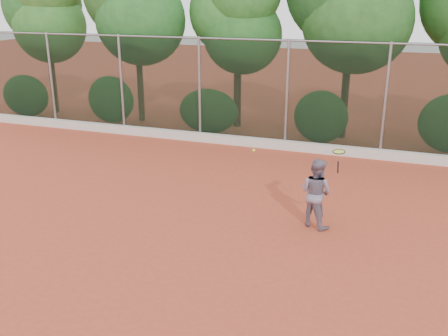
% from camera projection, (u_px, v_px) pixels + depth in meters
% --- Properties ---
extents(ground, '(80.00, 80.00, 0.00)m').
position_uv_depth(ground, '(208.00, 241.00, 10.20)').
color(ground, '#AD4028').
rests_on(ground, ground).
extents(concrete_curb, '(24.00, 0.20, 0.30)m').
position_uv_depth(concrete_curb, '(284.00, 145.00, 16.23)').
color(concrete_curb, beige).
rests_on(concrete_curb, ground).
extents(tennis_player, '(0.92, 0.84, 1.52)m').
position_uv_depth(tennis_player, '(316.00, 193.00, 10.64)').
color(tennis_player, slate).
rests_on(tennis_player, ground).
extents(chainlink_fence, '(24.09, 0.09, 3.50)m').
position_uv_depth(chainlink_fence, '(287.00, 92.00, 15.83)').
color(chainlink_fence, black).
rests_on(chainlink_fence, ground).
extents(foliage_backdrop, '(23.70, 3.63, 7.55)m').
position_uv_depth(foliage_backdrop, '(287.00, 7.00, 16.94)').
color(foliage_backdrop, '#48311C').
rests_on(foliage_backdrop, ground).
extents(tennis_racket, '(0.32, 0.32, 0.51)m').
position_uv_depth(tennis_racket, '(339.00, 154.00, 10.04)').
color(tennis_racket, black).
rests_on(tennis_racket, ground).
extents(tennis_ball_in_flight, '(0.06, 0.06, 0.06)m').
position_uv_depth(tennis_ball_in_flight, '(254.00, 150.00, 10.63)').
color(tennis_ball_in_flight, yellow).
rests_on(tennis_ball_in_flight, ground).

